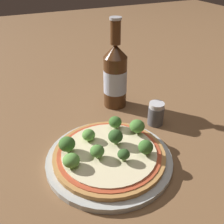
# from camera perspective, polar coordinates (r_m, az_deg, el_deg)

# --- Properties ---
(ground_plane) EXTENTS (3.00, 3.00, 0.00)m
(ground_plane) POSITION_cam_1_polar(r_m,az_deg,el_deg) (0.55, -2.98, -10.10)
(ground_plane) COLOR brown
(plate) EXTENTS (0.25, 0.25, 0.01)m
(plate) POSITION_cam_1_polar(r_m,az_deg,el_deg) (0.54, -0.61, -10.20)
(plate) COLOR #B2B7B2
(plate) RESTS_ON ground_plane
(pizza) EXTENTS (0.22, 0.22, 0.01)m
(pizza) POSITION_cam_1_polar(r_m,az_deg,el_deg) (0.53, -0.62, -9.15)
(pizza) COLOR #B77F42
(pizza) RESTS_ON plate
(broccoli_floret_0) EXTENTS (0.03, 0.03, 0.03)m
(broccoli_floret_0) POSITION_cam_1_polar(r_m,az_deg,el_deg) (0.51, 7.34, -7.57)
(broccoli_floret_0) COLOR #89A866
(broccoli_floret_0) RESTS_ON pizza
(broccoli_floret_1) EXTENTS (0.03, 0.03, 0.02)m
(broccoli_floret_1) POSITION_cam_1_polar(r_m,az_deg,el_deg) (0.55, -5.12, -5.00)
(broccoli_floret_1) COLOR #89A866
(broccoli_floret_1) RESTS_ON pizza
(broccoli_floret_2) EXTENTS (0.03, 0.03, 0.03)m
(broccoli_floret_2) POSITION_cam_1_polar(r_m,az_deg,el_deg) (0.50, -3.23, -8.50)
(broccoli_floret_2) COLOR #89A866
(broccoli_floret_2) RESTS_ON pizza
(broccoli_floret_3) EXTENTS (0.03, 0.03, 0.03)m
(broccoli_floret_3) POSITION_cam_1_polar(r_m,az_deg,el_deg) (0.52, -9.78, -6.90)
(broccoli_floret_3) COLOR #89A866
(broccoli_floret_3) RESTS_ON pizza
(broccoli_floret_4) EXTENTS (0.03, 0.03, 0.03)m
(broccoli_floret_4) POSITION_cam_1_polar(r_m,az_deg,el_deg) (0.57, 5.49, -3.09)
(broccoli_floret_4) COLOR #89A866
(broccoli_floret_4) RESTS_ON pizza
(broccoli_floret_5) EXTENTS (0.03, 0.03, 0.03)m
(broccoli_floret_5) POSITION_cam_1_polar(r_m,az_deg,el_deg) (0.49, -8.85, -10.37)
(broccoli_floret_5) COLOR #89A866
(broccoli_floret_5) RESTS_ON pizza
(broccoli_floret_6) EXTENTS (0.02, 0.02, 0.03)m
(broccoli_floret_6) POSITION_cam_1_polar(r_m,az_deg,el_deg) (0.50, 2.55, -9.20)
(broccoli_floret_6) COLOR #89A866
(broccoli_floret_6) RESTS_ON pizza
(broccoli_floret_7) EXTENTS (0.03, 0.03, 0.03)m
(broccoli_floret_7) POSITION_cam_1_polar(r_m,az_deg,el_deg) (0.53, 0.57, -5.07)
(broccoli_floret_7) COLOR #89A866
(broccoli_floret_7) RESTS_ON pizza
(broccoli_floret_8) EXTENTS (0.03, 0.03, 0.03)m
(broccoli_floret_8) POSITION_cam_1_polar(r_m,az_deg,el_deg) (0.58, 0.70, -2.19)
(broccoli_floret_8) COLOR #89A866
(broccoli_floret_8) RESTS_ON pizza
(beer_bottle) EXTENTS (0.06, 0.06, 0.23)m
(beer_bottle) POSITION_cam_1_polar(r_m,az_deg,el_deg) (0.69, 0.71, 7.94)
(beer_bottle) COLOR #472814
(beer_bottle) RESTS_ON ground_plane
(pepper_shaker) EXTENTS (0.04, 0.04, 0.06)m
(pepper_shaker) POSITION_cam_1_polar(r_m,az_deg,el_deg) (0.64, 9.54, -0.36)
(pepper_shaker) COLOR #4C4C51
(pepper_shaker) RESTS_ON ground_plane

